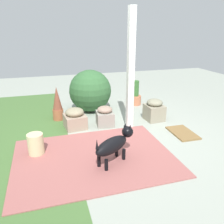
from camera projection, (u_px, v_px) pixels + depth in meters
ground_plane at (122, 133)px, 4.46m from camera, size 12.00×12.00×0.00m
brick_path at (94, 157)px, 3.60m from camera, size 1.80×2.40×0.02m
porch_pillar at (131, 71)px, 4.33m from camera, size 0.12×0.12×2.25m
stone_planter_nearest at (154, 110)px, 5.00m from camera, size 0.40×0.38×0.47m
stone_planter_mid at (105, 116)px, 4.72m from camera, size 0.39×0.36×0.41m
stone_planter_far at (75, 118)px, 4.61m from camera, size 0.46×0.44×0.41m
round_shrub at (90, 91)px, 5.46m from camera, size 0.98×0.98×0.98m
terracotta_pot_spiky at (57, 104)px, 4.97m from camera, size 0.23×0.23×0.73m
terracotta_pot_tall at (135, 96)px, 6.00m from camera, size 0.29×0.29×0.62m
dog at (114, 144)px, 3.38m from camera, size 0.53×0.71×0.52m
ceramic_urn at (36, 144)px, 3.65m from camera, size 0.25×0.25×0.35m
doormat at (183, 133)px, 4.41m from camera, size 0.65×0.41×0.03m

